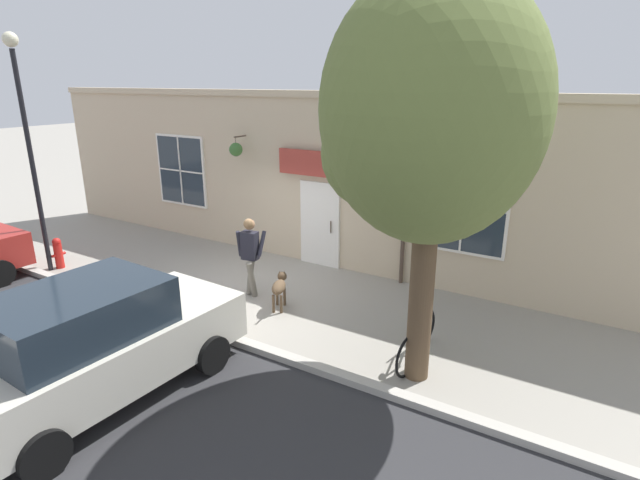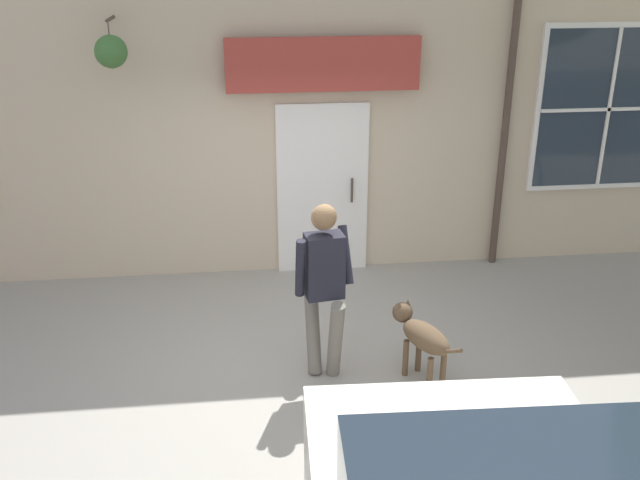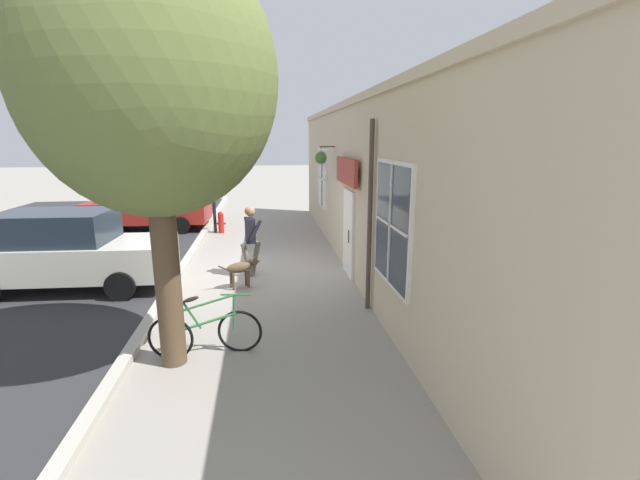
% 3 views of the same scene
% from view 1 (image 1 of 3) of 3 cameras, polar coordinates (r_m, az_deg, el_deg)
% --- Properties ---
extents(ground_plane, '(90.00, 90.00, 0.00)m').
position_cam_1_polar(ground_plane, '(11.26, -8.13, -5.56)').
color(ground_plane, gray).
extents(storefront_facade, '(0.95, 18.00, 4.21)m').
position_cam_1_polar(storefront_facade, '(12.44, -1.64, 7.09)').
color(storefront_facade, '#C6B293').
rests_on(storefront_facade, ground_plane).
extents(pedestrian_walking, '(0.55, 0.55, 1.72)m').
position_cam_1_polar(pedestrian_walking, '(10.58, -8.00, -1.10)').
color(pedestrian_walking, '#6B665B').
rests_on(pedestrian_walking, ground_plane).
extents(dog_on_leash, '(0.94, 0.50, 0.69)m').
position_cam_1_polar(dog_on_leash, '(10.13, -4.66, -5.31)').
color(dog_on_leash, brown).
rests_on(dog_on_leash, ground_plane).
extents(street_tree_by_curb, '(3.31, 2.98, 5.89)m').
position_cam_1_polar(street_tree_by_curb, '(6.98, 12.30, 13.75)').
color(street_tree_by_curb, brown).
rests_on(street_tree_by_curb, ground_plane).
extents(leaning_bicycle, '(1.74, 0.24, 1.01)m').
position_cam_1_polar(leaning_bicycle, '(8.51, 11.00, -11.00)').
color(leaning_bicycle, black).
rests_on(leaning_bicycle, ground_plane).
extents(parked_car_mid_block, '(4.37, 2.08, 1.75)m').
position_cam_1_polar(parked_car_mid_block, '(7.88, -24.47, -10.73)').
color(parked_car_mid_block, beige).
rests_on(parked_car_mid_block, ground_plane).
extents(street_lamp, '(0.32, 0.32, 5.42)m').
position_cam_1_polar(street_lamp, '(13.21, -30.63, 11.29)').
color(street_lamp, black).
rests_on(street_lamp, ground_plane).
extents(fire_hydrant, '(0.34, 0.20, 0.77)m').
position_cam_1_polar(fire_hydrant, '(13.83, -27.74, -1.27)').
color(fire_hydrant, red).
rests_on(fire_hydrant, ground_plane).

